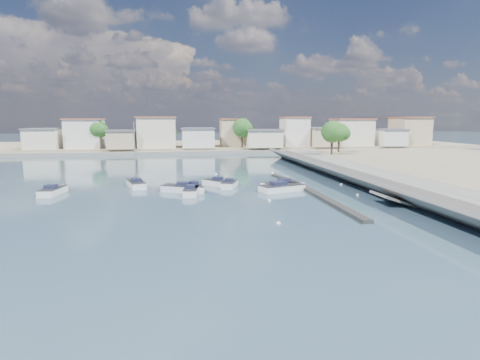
# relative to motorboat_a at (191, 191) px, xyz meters

# --- Properties ---
(ground) EXTENTS (400.00, 400.00, 0.00)m
(ground) POSITION_rel_motorboat_a_xyz_m (7.86, 26.65, -0.38)
(ground) COLOR #294152
(ground) RESTS_ON ground
(seawall_walkway) EXTENTS (5.00, 90.00, 1.80)m
(seawall_walkway) POSITION_rel_motorboat_a_xyz_m (26.36, -0.35, 0.52)
(seawall_walkway) COLOR slate
(seawall_walkway) RESTS_ON ground
(breakwater) EXTENTS (2.00, 31.02, 0.35)m
(breakwater) POSITION_rel_motorboat_a_xyz_m (14.76, -0.66, -0.21)
(breakwater) COLOR black
(breakwater) RESTS_ON ground
(far_shore_land) EXTENTS (160.00, 40.00, 1.40)m
(far_shore_land) POSITION_rel_motorboat_a_xyz_m (7.86, 78.65, 0.32)
(far_shore_land) COLOR gray
(far_shore_land) RESTS_ON ground
(far_shore_quay) EXTENTS (160.00, 2.50, 0.80)m
(far_shore_quay) POSITION_rel_motorboat_a_xyz_m (7.86, 57.65, 0.02)
(far_shore_quay) COLOR slate
(far_shore_quay) RESTS_ON ground
(far_town) EXTENTS (113.01, 12.80, 8.35)m
(far_town) POSITION_rel_motorboat_a_xyz_m (18.57, 63.57, 4.56)
(far_town) COLOR #EBE4C5
(far_town) RESTS_ON far_shore_land
(shore_trees) EXTENTS (74.56, 38.32, 7.92)m
(shore_trees) POSITION_rel_motorboat_a_xyz_m (16.20, 54.77, 5.84)
(shore_trees) COLOR #38281E
(shore_trees) RESTS_ON ground
(motorboat_a) EXTENTS (2.08, 4.60, 1.48)m
(motorboat_a) POSITION_rel_motorboat_a_xyz_m (0.00, 0.00, 0.00)
(motorboat_a) COLOR white
(motorboat_a) RESTS_ON ground
(motorboat_b) EXTENTS (2.79, 4.43, 1.48)m
(motorboat_b) POSITION_rel_motorboat_a_xyz_m (5.33, 4.56, -0.00)
(motorboat_b) COLOR white
(motorboat_b) RESTS_ON ground
(motorboat_c) EXTENTS (5.03, 3.98, 1.48)m
(motorboat_c) POSITION_rel_motorboat_a_xyz_m (-1.50, 2.20, 0.00)
(motorboat_c) COLOR white
(motorboat_c) RESTS_ON ground
(motorboat_d) EXTENTS (5.41, 2.78, 1.48)m
(motorboat_d) POSITION_rel_motorboat_a_xyz_m (11.59, 2.51, -0.00)
(motorboat_d) COLOR white
(motorboat_d) RESTS_ON ground
(motorboat_e) EXTENTS (2.51, 5.19, 1.48)m
(motorboat_e) POSITION_rel_motorboat_a_xyz_m (-16.58, 2.78, -0.00)
(motorboat_e) COLOR white
(motorboat_e) RESTS_ON ground
(motorboat_f) EXTENTS (3.72, 4.13, 1.48)m
(motorboat_f) POSITION_rel_motorboat_a_xyz_m (3.44, 6.21, -0.00)
(motorboat_f) COLOR white
(motorboat_f) RESTS_ON ground
(motorboat_g) EXTENTS (2.23, 4.65, 1.48)m
(motorboat_g) POSITION_rel_motorboat_a_xyz_m (0.55, 1.76, 0.00)
(motorboat_g) COLOR white
(motorboat_g) RESTS_ON ground
(motorboat_h) EXTENTS (6.52, 4.17, 1.48)m
(motorboat_h) POSITION_rel_motorboat_a_xyz_m (11.82, 0.77, -0.00)
(motorboat_h) COLOR white
(motorboat_h) RESTS_ON ground
(sailboat) EXTENTS (3.19, 5.98, 9.00)m
(sailboat) POSITION_rel_motorboat_a_xyz_m (-7.24, 6.87, 0.04)
(sailboat) COLOR white
(sailboat) RESTS_ON ground
(mooring_buoys) EXTENTS (16.62, 32.72, 0.38)m
(mooring_buoys) POSITION_rel_motorboat_a_xyz_m (12.48, 2.28, -0.33)
(mooring_buoys) COLOR white
(mooring_buoys) RESTS_ON ground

